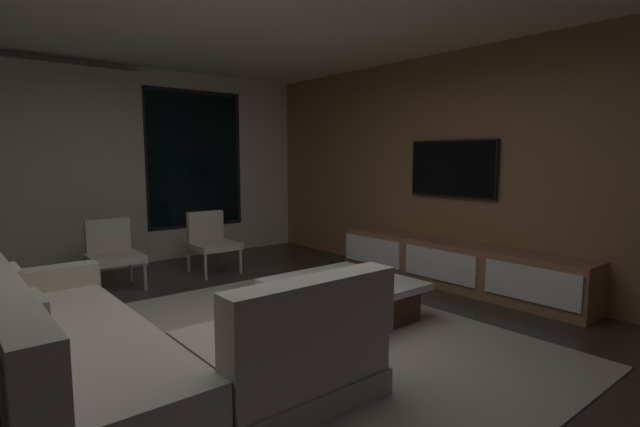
{
  "coord_description": "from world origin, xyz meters",
  "views": [
    {
      "loc": [
        -1.78,
        -3.04,
        1.48
      ],
      "look_at": [
        1.49,
        0.9,
        0.87
      ],
      "focal_mm": 26.61,
      "sensor_mm": 36.0,
      "label": 1
    }
  ],
  "objects_px": {
    "accent_chair_near_window": "(211,239)",
    "mounted_tv": "(452,169)",
    "sectional_couch": "(125,354)",
    "book_stack_on_coffee_table": "(340,282)",
    "media_console": "(454,266)",
    "accent_chair_by_curtain": "(113,250)",
    "coffee_table": "(342,299)"
  },
  "relations": [
    {
      "from": "sectional_couch",
      "to": "accent_chair_near_window",
      "type": "relative_size",
      "value": 3.21
    },
    {
      "from": "book_stack_on_coffee_table",
      "to": "coffee_table",
      "type": "bearing_deg",
      "value": 42.61
    },
    {
      "from": "book_stack_on_coffee_table",
      "to": "accent_chair_by_curtain",
      "type": "distance_m",
      "value": 2.84
    },
    {
      "from": "sectional_couch",
      "to": "accent_chair_near_window",
      "type": "height_order",
      "value": "sectional_couch"
    },
    {
      "from": "sectional_couch",
      "to": "book_stack_on_coffee_table",
      "type": "bearing_deg",
      "value": 1.06
    },
    {
      "from": "book_stack_on_coffee_table",
      "to": "accent_chair_near_window",
      "type": "height_order",
      "value": "accent_chair_near_window"
    },
    {
      "from": "book_stack_on_coffee_table",
      "to": "media_console",
      "type": "height_order",
      "value": "media_console"
    },
    {
      "from": "accent_chair_near_window",
      "to": "book_stack_on_coffee_table",
      "type": "bearing_deg",
      "value": -92.56
    },
    {
      "from": "sectional_couch",
      "to": "media_console",
      "type": "bearing_deg",
      "value": 3.06
    },
    {
      "from": "sectional_couch",
      "to": "accent_chair_near_window",
      "type": "bearing_deg",
      "value": 54.16
    },
    {
      "from": "accent_chair_by_curtain",
      "to": "media_console",
      "type": "bearing_deg",
      "value": -39.35
    },
    {
      "from": "media_console",
      "to": "book_stack_on_coffee_table",
      "type": "bearing_deg",
      "value": -175.07
    },
    {
      "from": "accent_chair_near_window",
      "to": "mounted_tv",
      "type": "xyz_separation_m",
      "value": [
        1.97,
        -2.25,
        0.92
      ]
    },
    {
      "from": "coffee_table",
      "to": "accent_chair_by_curtain",
      "type": "distance_m",
      "value": 2.77
    },
    {
      "from": "book_stack_on_coffee_table",
      "to": "accent_chair_near_window",
      "type": "distance_m",
      "value": 2.61
    },
    {
      "from": "book_stack_on_coffee_table",
      "to": "accent_chair_by_curtain",
      "type": "relative_size",
      "value": 0.37
    },
    {
      "from": "coffee_table",
      "to": "book_stack_on_coffee_table",
      "type": "distance_m",
      "value": 0.36
    },
    {
      "from": "coffee_table",
      "to": "accent_chair_near_window",
      "type": "distance_m",
      "value": 2.44
    },
    {
      "from": "mounted_tv",
      "to": "media_console",
      "type": "bearing_deg",
      "value": -132.38
    },
    {
      "from": "sectional_couch",
      "to": "accent_chair_by_curtain",
      "type": "distance_m",
      "value": 2.75
    },
    {
      "from": "book_stack_on_coffee_table",
      "to": "mounted_tv",
      "type": "bearing_deg",
      "value": 9.86
    },
    {
      "from": "accent_chair_near_window",
      "to": "mounted_tv",
      "type": "distance_m",
      "value": 3.13
    },
    {
      "from": "sectional_couch",
      "to": "accent_chair_near_window",
      "type": "xyz_separation_m",
      "value": [
        1.91,
        2.64,
        0.14
      ]
    },
    {
      "from": "coffee_table",
      "to": "media_console",
      "type": "distance_m",
      "value": 1.71
    },
    {
      "from": "sectional_couch",
      "to": "mounted_tv",
      "type": "relative_size",
      "value": 2.18
    },
    {
      "from": "accent_chair_by_curtain",
      "to": "book_stack_on_coffee_table",
      "type": "bearing_deg",
      "value": -67.4
    },
    {
      "from": "sectional_couch",
      "to": "media_console",
      "type": "relative_size",
      "value": 0.81
    },
    {
      "from": "mounted_tv",
      "to": "book_stack_on_coffee_table",
      "type": "bearing_deg",
      "value": -170.14
    },
    {
      "from": "accent_chair_near_window",
      "to": "accent_chair_by_curtain",
      "type": "bearing_deg",
      "value": 179.47
    },
    {
      "from": "coffee_table",
      "to": "accent_chair_by_curtain",
      "type": "relative_size",
      "value": 1.49
    },
    {
      "from": "book_stack_on_coffee_table",
      "to": "mounted_tv",
      "type": "height_order",
      "value": "mounted_tv"
    },
    {
      "from": "book_stack_on_coffee_table",
      "to": "accent_chair_by_curtain",
      "type": "height_order",
      "value": "accent_chair_by_curtain"
    }
  ]
}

